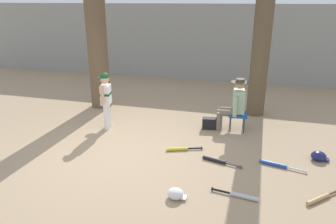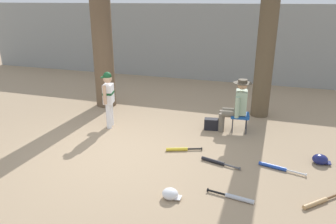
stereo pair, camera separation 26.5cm
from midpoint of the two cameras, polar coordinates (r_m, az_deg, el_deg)
ground_plane at (r=6.32m, az=-9.83°, el=-7.34°), size 60.00×60.00×0.00m
concrete_back_wall at (r=11.90m, az=3.22°, el=12.39°), size 18.00×0.36×2.69m
tree_near_player at (r=8.73m, az=-13.71°, el=15.43°), size 0.80×0.80×5.35m
tree_behind_spectator at (r=8.11m, az=15.95°, el=16.62°), size 0.65×0.65×5.68m
young_ballplayer at (r=7.37m, az=-12.13°, el=2.69°), size 0.41×0.57×1.31m
folding_stool at (r=7.31m, az=11.36°, el=-0.53°), size 0.44×0.44×0.41m
seated_spectator at (r=7.22m, az=10.72°, el=1.57°), size 0.67×0.54×1.20m
handbag_beside_stool at (r=7.37m, az=6.46°, el=-2.06°), size 0.36×0.23×0.26m
bat_black_composite at (r=5.95m, az=7.53°, el=-8.67°), size 0.74×0.26×0.07m
bat_yellow_trainer at (r=6.33m, az=0.99°, el=-6.65°), size 0.69×0.31×0.07m
bat_wood_tan at (r=5.36m, az=24.42°, el=-13.89°), size 0.60×0.59×0.07m
bat_blue_youth at (r=6.04m, az=17.72°, el=-9.02°), size 0.80×0.25×0.07m
bat_aluminum_silver at (r=5.05m, az=11.34°, el=-14.51°), size 0.72×0.17×0.07m
batting_helmet_white at (r=4.93m, az=-0.22°, el=-14.47°), size 0.29×0.23×0.17m
batting_helmet_navy at (r=6.53m, az=24.35°, el=-7.24°), size 0.32×0.25×0.19m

